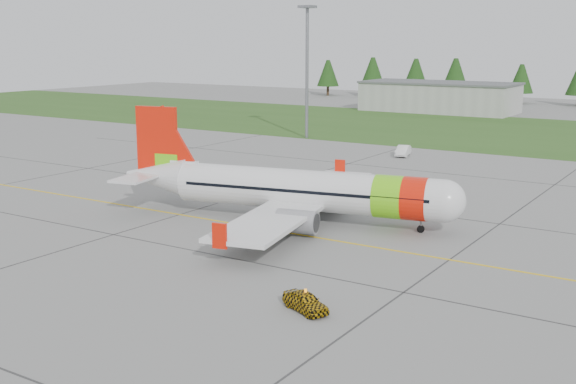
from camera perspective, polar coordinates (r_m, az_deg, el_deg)
The scene contains 8 objects.
ground at distance 49.92m, azimuth -1.50°, elevation -5.84°, with size 320.00×320.00×0.00m, color gray.
aircraft at distance 61.31m, azimuth 0.86°, elevation 0.14°, with size 30.69×28.74×9.39m.
follow_me_car at distance 41.37m, azimuth 1.40°, elevation -7.23°, with size 1.34×1.13×3.32m, color #CD9D0B.
service_van at distance 97.55m, azimuth 9.11°, elevation 4.08°, with size 1.50×1.42×4.30m, color white.
grass_strip at distance 125.17m, azimuth 20.07°, elevation 4.23°, with size 320.00×50.00×0.03m, color #30561E.
taxi_guideline at distance 56.43m, azimuth 3.06°, elevation -3.74°, with size 120.00×0.25×0.02m, color gold.
hangar_west at distance 160.20m, azimuth 11.85°, elevation 7.30°, with size 32.00×14.00×6.00m, color #A8A8A3.
floodlight_mast at distance 113.78m, azimuth 1.51°, elevation 9.29°, with size 0.50×0.50×20.00m, color slate.
Camera 1 is at (26.68, -39.34, 15.24)m, focal length 45.00 mm.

